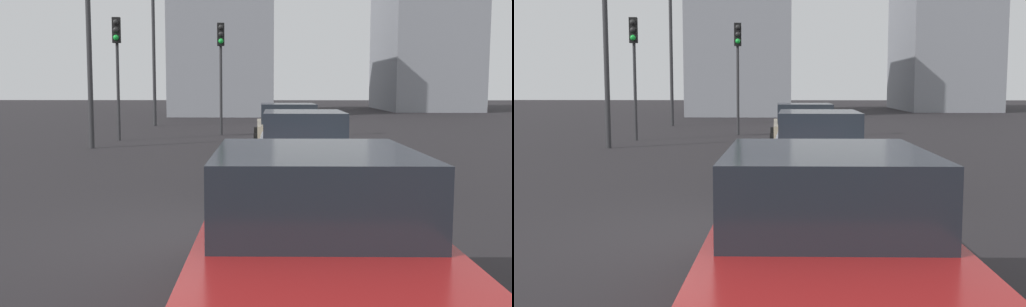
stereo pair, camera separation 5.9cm
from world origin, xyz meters
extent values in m
cube|color=black|center=(0.00, 0.00, -0.10)|extent=(160.00, 160.00, 0.20)
cube|color=tan|center=(10.69, -1.72, 0.57)|extent=(4.13, 1.92, 0.61)
cube|color=#1E232B|center=(10.49, -1.72, 1.16)|extent=(1.88, 1.65, 0.57)
cylinder|color=black|center=(11.98, -2.60, 0.32)|extent=(0.64, 0.23, 0.64)
cylinder|color=black|center=(11.94, -0.77, 0.32)|extent=(0.64, 0.23, 0.64)
cylinder|color=black|center=(9.45, -2.66, 0.32)|extent=(0.64, 0.23, 0.64)
cylinder|color=black|center=(9.40, -0.83, 0.32)|extent=(0.64, 0.23, 0.64)
cube|color=maroon|center=(8.65, -2.42, 0.68)|extent=(0.03, 0.20, 0.11)
cube|color=maroon|center=(8.62, -1.10, 0.68)|extent=(0.03, 0.20, 0.11)
cube|color=#A8AAB2|center=(4.25, -1.84, 0.57)|extent=(4.80, 1.78, 0.63)
cube|color=#1E232B|center=(4.01, -1.84, 1.18)|extent=(2.17, 1.55, 0.59)
cylinder|color=black|center=(5.73, -2.72, 0.32)|extent=(0.64, 0.23, 0.64)
cylinder|color=black|center=(5.74, -0.99, 0.32)|extent=(0.64, 0.23, 0.64)
cylinder|color=black|center=(2.76, -2.69, 0.32)|extent=(0.64, 0.23, 0.64)
cylinder|color=black|center=(2.78, -0.96, 0.32)|extent=(0.64, 0.23, 0.64)
cube|color=maroon|center=(1.84, -2.44, 0.69)|extent=(0.03, 0.20, 0.11)
cube|color=maroon|center=(1.86, -1.20, 0.69)|extent=(0.03, 0.20, 0.11)
cube|color=maroon|center=(-2.80, -1.55, 0.57)|extent=(4.53, 1.82, 0.62)
cube|color=#1E232B|center=(-3.02, -1.55, 1.17)|extent=(2.05, 1.59, 0.58)
cylinder|color=black|center=(-1.39, -2.43, 0.32)|extent=(0.64, 0.23, 0.64)
cylinder|color=black|center=(-1.41, -0.65, 0.32)|extent=(0.64, 0.23, 0.64)
cylinder|color=#2D2D30|center=(16.70, 0.80, 1.78)|extent=(0.11, 0.11, 3.57)
cube|color=black|center=(16.64, 0.79, 4.02)|extent=(0.24, 0.30, 0.90)
sphere|color=black|center=(16.53, 0.77, 4.29)|extent=(0.20, 0.20, 0.20)
sphere|color=black|center=(16.53, 0.77, 4.02)|extent=(0.20, 0.20, 0.20)
sphere|color=green|center=(16.53, 0.77, 3.75)|extent=(0.20, 0.20, 0.20)
cylinder|color=#2D2D30|center=(14.11, 4.31, 1.75)|extent=(0.11, 0.11, 3.51)
cube|color=black|center=(14.05, 4.31, 3.96)|extent=(0.22, 0.29, 0.90)
sphere|color=black|center=(13.94, 4.30, 4.23)|extent=(0.20, 0.20, 0.20)
sphere|color=black|center=(13.94, 4.30, 3.96)|extent=(0.20, 0.20, 0.20)
sphere|color=green|center=(13.94, 4.30, 3.69)|extent=(0.20, 0.20, 0.20)
cylinder|color=#2D2D30|center=(11.29, 4.48, 4.33)|extent=(0.16, 0.16, 8.66)
cylinder|color=#2D2D30|center=(22.36, 4.57, 3.20)|extent=(0.16, 0.16, 6.41)
cube|color=gray|center=(44.18, -14.00, 5.13)|extent=(12.63, 6.79, 10.26)
cube|color=gray|center=(36.83, 2.00, 6.00)|extent=(12.39, 6.81, 12.00)
camera|label=1|loc=(-7.79, -1.20, 1.96)|focal=42.56mm
camera|label=2|loc=(-7.79, -1.25, 1.96)|focal=42.56mm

